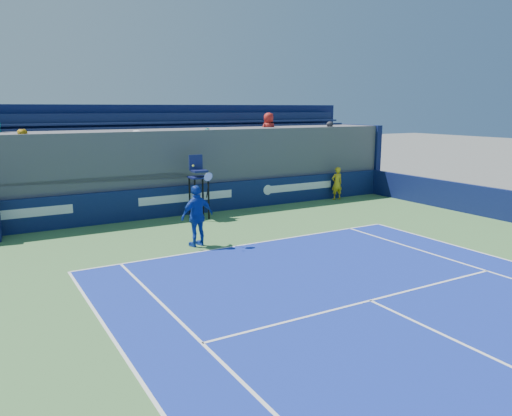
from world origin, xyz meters
TOP-DOWN VIEW (x-y plane):
  - ball_person at (7.42, 16.69)m, footprint 0.60×0.43m
  - back_hoarding at (0.00, 17.10)m, footprint 20.40×0.21m
  - umpire_chair at (0.16, 16.21)m, footprint 0.71×0.71m
  - tennis_player at (-1.51, 12.54)m, footprint 1.19×0.66m
  - stadium_seating at (0.00, 19.14)m, footprint 21.00×4.05m

SIDE VIEW (x-z plane):
  - back_hoarding at x=0.00m, z-range 0.00..1.20m
  - ball_person at x=7.42m, z-range 0.01..1.55m
  - tennis_player at x=-1.51m, z-range -0.31..2.26m
  - umpire_chair at x=0.16m, z-range 0.29..2.77m
  - stadium_seating at x=0.00m, z-range -0.36..4.04m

